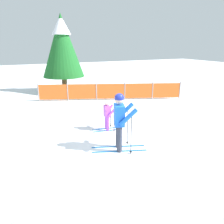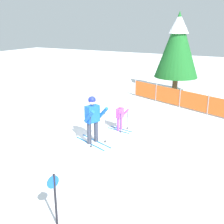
{
  "view_description": "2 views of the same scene",
  "coord_description": "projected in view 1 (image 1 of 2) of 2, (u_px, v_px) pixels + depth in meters",
  "views": [
    {
      "loc": [
        -2.48,
        -5.18,
        3.05
      ],
      "look_at": [
        0.41,
        1.01,
        0.88
      ],
      "focal_mm": 35.0,
      "sensor_mm": 36.0,
      "label": 1
    },
    {
      "loc": [
        5.22,
        -7.76,
        4.11
      ],
      "look_at": [
        0.53,
        0.95,
        0.96
      ],
      "focal_mm": 45.0,
      "sensor_mm": 36.0,
      "label": 2
    }
  ],
  "objects": [
    {
      "name": "conifer_far",
      "position": [
        62.0,
        45.0,
        13.35
      ],
      "size": [
        2.57,
        2.57,
        4.77
      ],
      "color": "#4C3823",
      "rests_on": "ground_plane"
    },
    {
      "name": "skier_adult",
      "position": [
        120.0,
        117.0,
        6.26
      ],
      "size": [
        1.64,
        0.94,
        1.72
      ],
      "rotation": [
        0.0,
        0.0,
        -0.35
      ],
      "color": "#1966B2",
      "rests_on": "ground_plane"
    },
    {
      "name": "safety_fence",
      "position": [
        111.0,
        91.0,
        12.12
      ],
      "size": [
        7.42,
        2.89,
        0.98
      ],
      "rotation": [
        0.0,
        0.0,
        -0.37
      ],
      "color": "gray",
      "rests_on": "ground_plane"
    },
    {
      "name": "ground_plane",
      "position": [
        114.0,
        152.0,
        6.4
      ],
      "size": [
        60.0,
        60.0,
        0.0
      ],
      "primitive_type": "plane",
      "color": "white"
    },
    {
      "name": "skier_child",
      "position": [
        107.0,
        113.0,
        7.83
      ],
      "size": [
        1.09,
        0.54,
        1.13
      ],
      "rotation": [
        0.0,
        0.0,
        -0.16
      ],
      "color": "#1966B2",
      "rests_on": "ground_plane"
    }
  ]
}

